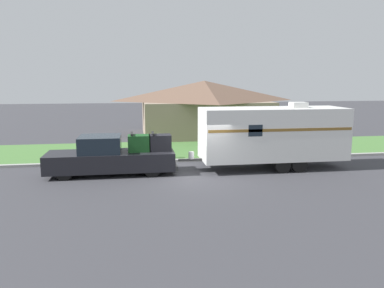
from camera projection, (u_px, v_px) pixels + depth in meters
ground_plane at (206, 178)px, 17.77m from camera, size 120.00×120.00×0.00m
curb_strip at (193, 160)px, 21.41m from camera, size 80.00×0.30×0.14m
lawn_strip at (185, 149)px, 24.98m from camera, size 80.00×7.00×0.03m
house_across_street at (204, 107)px, 31.73m from camera, size 11.07×8.46×4.53m
pickup_truck at (113, 156)px, 18.37m from camera, size 6.28×2.05×2.03m
travel_trailer at (273, 133)px, 19.45m from camera, size 8.70×2.50×3.46m
mailbox at (158, 143)px, 21.83m from camera, size 0.48×0.20×1.23m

